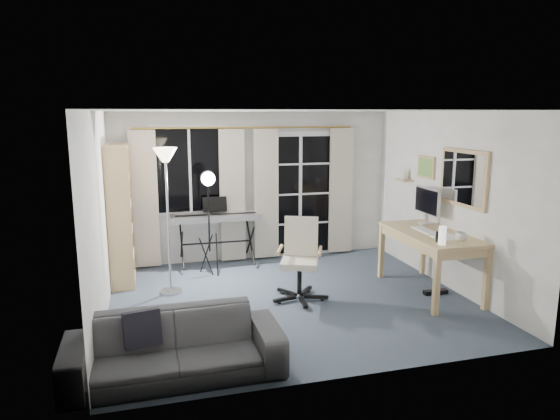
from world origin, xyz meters
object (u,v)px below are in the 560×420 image
object	(u,v)px
torchiere_lamp	(166,177)
mug	(461,235)
keyboard_piano	(216,218)
studio_light	(208,190)
sofa	(174,336)
monitor	(427,202)
bookshelf	(118,219)
office_chair	(300,251)
desk	(431,240)

from	to	relation	value
torchiere_lamp	mug	size ratio (longest dim) A/B	14.26
torchiere_lamp	keyboard_piano	bearing A→B (deg)	53.13
torchiere_lamp	mug	distance (m)	3.78
studio_light	sofa	xyz separation A→B (m)	(-0.69, -2.80, -0.90)
keyboard_piano	monitor	size ratio (longest dim) A/B	2.35
bookshelf	office_chair	bearing A→B (deg)	-28.25
office_chair	desk	xyz separation A→B (m)	(1.71, -0.30, 0.11)
studio_light	monitor	world-z (taller)	studio_light
studio_light	torchiere_lamp	bearing A→B (deg)	-131.60
office_chair	sofa	size ratio (longest dim) A/B	0.54
keyboard_piano	desk	distance (m)	3.21
keyboard_piano	studio_light	size ratio (longest dim) A/B	0.88
monitor	mug	size ratio (longest dim) A/B	4.39
torchiere_lamp	studio_light	world-z (taller)	torchiere_lamp
bookshelf	studio_light	xyz separation A→B (m)	(1.27, -0.05, 0.36)
bookshelf	sofa	size ratio (longest dim) A/B	0.99
studio_light	desk	xyz separation A→B (m)	(2.74, -1.48, -0.55)
keyboard_piano	monitor	xyz separation A→B (m)	(2.77, -1.47, 0.37)
bookshelf	sofa	world-z (taller)	bookshelf
torchiere_lamp	mug	bearing A→B (deg)	-21.97
monitor	mug	xyz separation A→B (m)	(-0.10, -0.95, -0.25)
studio_light	desk	size ratio (longest dim) A/B	1.02
office_chair	sofa	bearing A→B (deg)	-113.89
torchiere_lamp	desk	world-z (taller)	torchiere_lamp
mug	sofa	size ratio (longest dim) A/B	0.07
bookshelf	studio_light	world-z (taller)	bookshelf
studio_light	sofa	bearing A→B (deg)	-99.33
torchiere_lamp	monitor	world-z (taller)	torchiere_lamp
sofa	bookshelf	bearing A→B (deg)	101.03
sofa	desk	bearing A→B (deg)	20.77
office_chair	monitor	size ratio (longest dim) A/B	1.76
torchiere_lamp	desk	xyz separation A→B (m)	(3.35, -0.89, -0.83)
torchiere_lamp	studio_light	bearing A→B (deg)	43.94
bookshelf	mug	world-z (taller)	bookshelf
bookshelf	desk	xyz separation A→B (m)	(4.00, -1.53, -0.19)
bookshelf	studio_light	size ratio (longest dim) A/B	1.22
office_chair	desk	world-z (taller)	office_chair
desk	monitor	distance (m)	0.64
studio_light	monitor	bearing A→B (deg)	-14.83
bookshelf	torchiere_lamp	distance (m)	1.12
bookshelf	desk	world-z (taller)	bookshelf
mug	office_chair	bearing A→B (deg)	156.08
torchiere_lamp	office_chair	size ratio (longest dim) A/B	1.85
torchiere_lamp	office_chair	world-z (taller)	torchiere_lamp
monitor	mug	distance (m)	0.99
mug	sofa	bearing A→B (deg)	-166.82
torchiere_lamp	mug	world-z (taller)	torchiere_lamp
bookshelf	mug	size ratio (longest dim) A/B	14.28
monitor	sofa	bearing A→B (deg)	-153.14
bookshelf	mug	distance (m)	4.58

